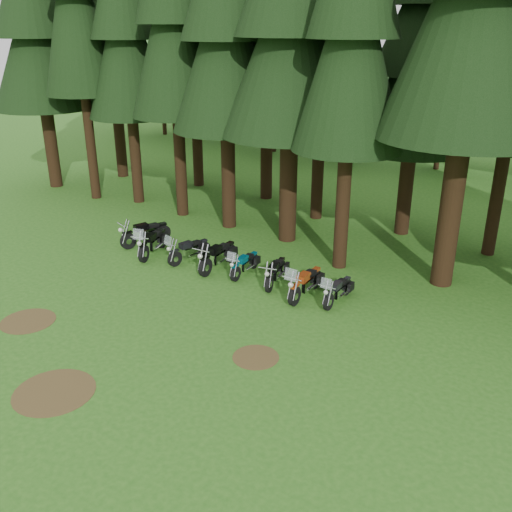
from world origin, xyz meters
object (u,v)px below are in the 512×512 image
object	(u,v)px
motorcycle_0	(146,234)
motorcycle_5	(276,273)
motorcycle_4	(245,265)
motorcycle_2	(189,251)
motorcycle_3	(218,257)
motorcycle_7	(338,291)
motorcycle_6	(305,284)
motorcycle_1	(153,243)

from	to	relation	value
motorcycle_0	motorcycle_5	xyz separation A→B (m)	(6.96, -0.17, -0.06)
motorcycle_4	motorcycle_5	world-z (taller)	motorcycle_4
motorcycle_2	motorcycle_4	xyz separation A→B (m)	(2.68, 0.20, -0.03)
motorcycle_3	motorcycle_5	size ratio (longest dim) A/B	1.17
motorcycle_2	motorcycle_3	world-z (taller)	motorcycle_2
motorcycle_2	motorcycle_5	size ratio (longest dim) A/B	1.04
motorcycle_3	motorcycle_7	size ratio (longest dim) A/B	1.21
motorcycle_4	motorcycle_6	size ratio (longest dim) A/B	0.85
motorcycle_4	motorcycle_3	bearing A→B (deg)	-179.47
motorcycle_0	motorcycle_5	bearing A→B (deg)	16.39
motorcycle_3	motorcycle_7	world-z (taller)	motorcycle_7
motorcycle_0	motorcycle_7	size ratio (longest dim) A/B	1.16
motorcycle_2	motorcycle_5	world-z (taller)	motorcycle_2
motorcycle_0	motorcycle_7	distance (m)	9.61
motorcycle_1	motorcycle_6	distance (m)	7.34
motorcycle_2	motorcycle_1	bearing A→B (deg)	-158.20
motorcycle_3	motorcycle_4	world-z (taller)	motorcycle_4
motorcycle_1	motorcycle_5	distance (m)	5.89
motorcycle_3	motorcycle_4	bearing A→B (deg)	1.86
motorcycle_0	motorcycle_7	bearing A→B (deg)	16.38
motorcycle_7	motorcycle_3	bearing A→B (deg)	179.75
motorcycle_0	motorcycle_2	xyz separation A→B (m)	(2.84, -0.36, -0.04)
motorcycle_5	motorcycle_6	world-z (taller)	motorcycle_6
motorcycle_2	motorcycle_5	xyz separation A→B (m)	(4.12, 0.19, -0.02)
motorcycle_1	motorcycle_7	bearing A→B (deg)	-14.68
motorcycle_6	motorcycle_7	bearing A→B (deg)	9.63
motorcycle_4	motorcycle_7	size ratio (longest dim) A/B	1.00
motorcycle_7	motorcycle_5	bearing A→B (deg)	177.82
motorcycle_1	motorcycle_3	bearing A→B (deg)	-10.33
motorcycle_2	motorcycle_6	world-z (taller)	motorcycle_6
motorcycle_3	motorcycle_7	bearing A→B (deg)	-3.11
motorcycle_1	motorcycle_3	world-z (taller)	motorcycle_1
motorcycle_2	motorcycle_0	bearing A→B (deg)	-176.52
motorcycle_2	motorcycle_6	distance (m)	5.60
motorcycle_2	motorcycle_7	distance (m)	6.77
motorcycle_7	motorcycle_0	bearing A→B (deg)	177.84
motorcycle_6	motorcycle_2	bearing A→B (deg)	176.18
motorcycle_2	motorcycle_6	bearing A→B (deg)	9.44
motorcycle_7	motorcycle_2	bearing A→B (deg)	-179.69
motorcycle_1	motorcycle_4	distance (m)	4.45
motorcycle_1	motorcycle_6	xyz separation A→B (m)	(7.34, 0.21, -0.02)
motorcycle_3	motorcycle_5	world-z (taller)	motorcycle_3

